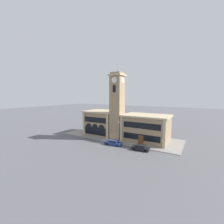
% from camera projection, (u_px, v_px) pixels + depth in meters
% --- Properties ---
extents(ground_plane, '(300.00, 300.00, 0.00)m').
position_uv_depth(ground_plane, '(110.00, 142.00, 44.35)').
color(ground_plane, '#56565B').
extents(sidewalk_kerb, '(38.59, 13.44, 0.15)m').
position_uv_depth(sidewalk_kerb, '(120.00, 137.00, 50.06)').
color(sidewalk_kerb, gray).
rests_on(sidewalk_kerb, ground_plane).
extents(clock_tower, '(4.34, 4.34, 22.06)m').
position_uv_depth(clock_tower, '(117.00, 106.00, 47.06)').
color(clock_tower, '#937A5B').
rests_on(clock_tower, ground_plane).
extents(town_hall_left_wing, '(11.33, 9.39, 8.41)m').
position_uv_depth(town_hall_left_wing, '(102.00, 122.00, 53.69)').
color(town_hall_left_wing, '#937A5B').
rests_on(town_hall_left_wing, ground_plane).
extents(town_hall_right_wing, '(13.88, 9.39, 8.04)m').
position_uv_depth(town_hall_right_wing, '(146.00, 128.00, 45.45)').
color(town_hall_right_wing, '#937A5B').
rests_on(town_hall_right_wing, ground_plane).
extents(parked_car_near, '(4.98, 2.06, 1.43)m').
position_uv_depth(parked_car_near, '(113.00, 142.00, 42.01)').
color(parked_car_near, navy).
rests_on(parked_car_near, ground_plane).
extents(parked_car_mid, '(4.57, 1.95, 1.42)m').
position_uv_depth(parked_car_mid, '(141.00, 147.00, 37.87)').
color(parked_car_mid, black).
rests_on(parked_car_mid, ground_plane).
extents(street_lamp, '(0.36, 0.36, 6.33)m').
position_uv_depth(street_lamp, '(119.00, 129.00, 42.85)').
color(street_lamp, '#4C4C51').
rests_on(street_lamp, sidewalk_kerb).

